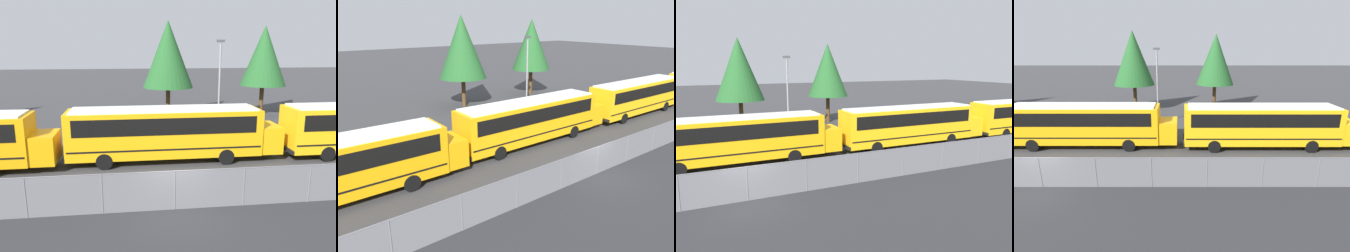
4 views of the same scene
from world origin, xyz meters
The scene contains 7 objects.
ground_plane centered at (0.00, 0.00, 0.00)m, with size 200.00×200.00×0.00m, color #38383A.
fence centered at (0.00, 0.00, 0.92)m, with size 80.43×0.07×1.81m.
school_bus_2 centered at (0.54, 6.37, 1.98)m, with size 13.21×2.46×3.35m.
school_bus_3 centered at (14.19, 6.14, 1.98)m, with size 13.21×2.46×3.35m.
light_pole centered at (5.44, 12.82, 4.14)m, with size 0.60×0.24×7.52m.
tree_0 centered at (11.95, 19.65, 6.08)m, with size 4.63×4.63×9.11m.
tree_2 centered at (2.04, 19.19, 6.27)m, with size 4.93×4.93×9.50m.
Camera 2 is at (-15.23, -11.03, 8.86)m, focal length 35.00 mm.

